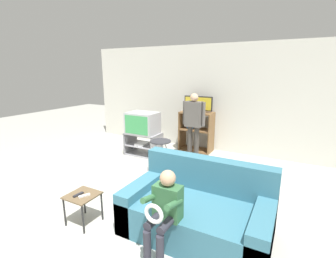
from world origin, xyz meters
The scene contains 13 objects.
ground_plane centered at (0.00, 0.00, 0.00)m, with size 18.00×18.00×0.00m, color #B7B7AD.
wall_back centered at (0.00, 4.15, 1.30)m, with size 6.40×0.06×2.60m.
tv_stand centered at (-1.00, 3.00, 0.26)m, with size 0.81×0.54×0.52m.
television_main centered at (-0.99, 2.99, 0.77)m, with size 0.70×0.55×0.51m.
media_shelf centered at (0.02, 3.86, 0.50)m, with size 0.81×0.44×0.99m.
television_flat centered at (0.05, 3.85, 1.17)m, with size 0.71×0.20×0.39m.
folding_stool centered at (-0.05, 2.19, 0.56)m, with size 0.45×0.45×0.68m.
snack_table centered at (-0.15, 0.32, 0.35)m, with size 0.38×0.38×0.41m.
remote_control_black centered at (-0.18, 0.29, 0.42)m, with size 0.04×0.14×0.02m, color #232328.
remote_control_white centered at (-0.10, 0.31, 0.42)m, with size 0.04×0.14×0.02m, color silver.
couch centered at (1.24, 0.87, 0.28)m, with size 1.75×0.99×0.87m.
person_standing_adult centered at (0.17, 3.31, 0.90)m, with size 0.53×0.20×1.49m.
person_seated_child centered at (1.08, 0.30, 0.58)m, with size 0.33×0.43×0.97m.
Camera 1 is at (2.18, -1.68, 1.98)m, focal length 26.00 mm.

